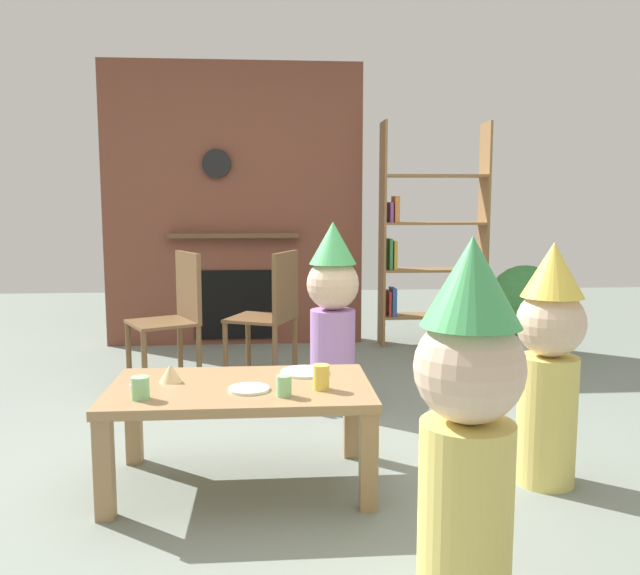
{
  "coord_description": "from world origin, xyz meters",
  "views": [
    {
      "loc": [
        -0.13,
        -3.15,
        1.22
      ],
      "look_at": [
        0.15,
        0.4,
        0.76
      ],
      "focal_mm": 36.94,
      "sensor_mm": 36.0,
      "label": 1
    }
  ],
  "objects_px": {
    "paper_plate_rear": "(249,389)",
    "child_by_the_chairs": "(333,311)",
    "bookshelf": "(426,243)",
    "coffee_table": "(241,400)",
    "paper_cup_near_right": "(321,377)",
    "dining_chair_left": "(176,311)",
    "birthday_cake_slice": "(170,373)",
    "child_with_cone_hat": "(468,425)",
    "dining_chair_middle": "(273,309)",
    "potted_plant_tall": "(525,306)",
    "paper_cup_center": "(140,388)",
    "paper_cup_near_left": "(284,386)",
    "paper_plate_front": "(304,372)",
    "child_in_pink": "(549,358)"
  },
  "relations": [
    {
      "from": "paper_plate_rear",
      "to": "child_by_the_chairs",
      "type": "xyz_separation_m",
      "value": [
        0.46,
        1.13,
        0.14
      ]
    },
    {
      "from": "bookshelf",
      "to": "paper_plate_rear",
      "type": "bearing_deg",
      "value": -116.64
    },
    {
      "from": "coffee_table",
      "to": "paper_cup_near_right",
      "type": "relative_size",
      "value": 10.66
    },
    {
      "from": "paper_plate_rear",
      "to": "dining_chair_left",
      "type": "distance_m",
      "value": 1.77
    },
    {
      "from": "coffee_table",
      "to": "paper_cup_near_right",
      "type": "bearing_deg",
      "value": -15.39
    },
    {
      "from": "paper_plate_rear",
      "to": "birthday_cake_slice",
      "type": "bearing_deg",
      "value": 154.92
    },
    {
      "from": "bookshelf",
      "to": "child_with_cone_hat",
      "type": "bearing_deg",
      "value": -101.8
    },
    {
      "from": "coffee_table",
      "to": "dining_chair_middle",
      "type": "relative_size",
      "value": 1.25
    },
    {
      "from": "potted_plant_tall",
      "to": "paper_plate_rear",
      "type": "bearing_deg",
      "value": -132.95
    },
    {
      "from": "dining_chair_left",
      "to": "potted_plant_tall",
      "type": "relative_size",
      "value": 1.21
    },
    {
      "from": "bookshelf",
      "to": "child_by_the_chairs",
      "type": "bearing_deg",
      "value": -119.28
    },
    {
      "from": "paper_cup_center",
      "to": "paper_cup_near_left",
      "type": "bearing_deg",
      "value": -0.48
    },
    {
      "from": "birthday_cake_slice",
      "to": "dining_chair_left",
      "type": "xyz_separation_m",
      "value": [
        -0.19,
        1.53,
        0.03
      ]
    },
    {
      "from": "birthday_cake_slice",
      "to": "potted_plant_tall",
      "type": "bearing_deg",
      "value": 40.48
    },
    {
      "from": "bookshelf",
      "to": "dining_chair_left",
      "type": "height_order",
      "value": "bookshelf"
    },
    {
      "from": "paper_plate_front",
      "to": "bookshelf",
      "type": "bearing_deg",
      "value": 65.44
    },
    {
      "from": "birthday_cake_slice",
      "to": "potted_plant_tall",
      "type": "relative_size",
      "value": 0.13
    },
    {
      "from": "bookshelf",
      "to": "paper_cup_near_right",
      "type": "distance_m",
      "value": 3.12
    },
    {
      "from": "dining_chair_middle",
      "to": "potted_plant_tall",
      "type": "distance_m",
      "value": 2.02
    },
    {
      "from": "child_by_the_chairs",
      "to": "dining_chair_left",
      "type": "distance_m",
      "value": 1.14
    },
    {
      "from": "paper_cup_center",
      "to": "paper_plate_rear",
      "type": "height_order",
      "value": "paper_cup_center"
    },
    {
      "from": "coffee_table",
      "to": "child_in_pink",
      "type": "xyz_separation_m",
      "value": [
        1.33,
        -0.09,
        0.18
      ]
    },
    {
      "from": "paper_plate_rear",
      "to": "child_in_pink",
      "type": "xyz_separation_m",
      "value": [
        1.29,
        -0.0,
        0.11
      ]
    },
    {
      "from": "child_in_pink",
      "to": "dining_chair_left",
      "type": "distance_m",
      "value": 2.48
    },
    {
      "from": "birthday_cake_slice",
      "to": "paper_cup_center",
      "type": "bearing_deg",
      "value": -107.93
    },
    {
      "from": "dining_chair_left",
      "to": "dining_chair_middle",
      "type": "relative_size",
      "value": 1.0
    },
    {
      "from": "paper_cup_near_left",
      "to": "paper_plate_rear",
      "type": "xyz_separation_m",
      "value": [
        -0.14,
        0.1,
        -0.04
      ]
    },
    {
      "from": "coffee_table",
      "to": "paper_cup_near_left",
      "type": "distance_m",
      "value": 0.28
    },
    {
      "from": "coffee_table",
      "to": "child_with_cone_hat",
      "type": "bearing_deg",
      "value": -55.92
    },
    {
      "from": "bookshelf",
      "to": "coffee_table",
      "type": "distance_m",
      "value": 3.19
    },
    {
      "from": "bookshelf",
      "to": "dining_chair_middle",
      "type": "relative_size",
      "value": 2.11
    },
    {
      "from": "child_by_the_chairs",
      "to": "dining_chair_middle",
      "type": "xyz_separation_m",
      "value": [
        -0.35,
        0.6,
        -0.08
      ]
    },
    {
      "from": "birthday_cake_slice",
      "to": "child_with_cone_hat",
      "type": "xyz_separation_m",
      "value": [
        0.99,
        -1.09,
        0.11
      ]
    },
    {
      "from": "coffee_table",
      "to": "child_with_cone_hat",
      "type": "xyz_separation_m",
      "value": [
        0.68,
        -1.01,
        0.22
      ]
    },
    {
      "from": "dining_chair_middle",
      "to": "dining_chair_left",
      "type": "bearing_deg",
      "value": 26.69
    },
    {
      "from": "coffee_table",
      "to": "dining_chair_left",
      "type": "xyz_separation_m",
      "value": [
        -0.49,
        1.6,
        0.13
      ]
    },
    {
      "from": "paper_cup_center",
      "to": "paper_plate_front",
      "type": "height_order",
      "value": "paper_cup_center"
    },
    {
      "from": "child_with_cone_hat",
      "to": "dining_chair_middle",
      "type": "bearing_deg",
      "value": -22.73
    },
    {
      "from": "paper_cup_center",
      "to": "potted_plant_tall",
      "type": "height_order",
      "value": "potted_plant_tall"
    },
    {
      "from": "paper_plate_front",
      "to": "paper_cup_center",
      "type": "bearing_deg",
      "value": -152.48
    },
    {
      "from": "bookshelf",
      "to": "child_in_pink",
      "type": "relative_size",
      "value": 1.79
    },
    {
      "from": "paper_cup_center",
      "to": "bookshelf",
      "type": "bearing_deg",
      "value": 57.76
    },
    {
      "from": "paper_plate_front",
      "to": "dining_chair_left",
      "type": "bearing_deg",
      "value": 118.69
    },
    {
      "from": "paper_plate_front",
      "to": "dining_chair_middle",
      "type": "distance_m",
      "value": 1.47
    },
    {
      "from": "birthday_cake_slice",
      "to": "dining_chair_middle",
      "type": "height_order",
      "value": "dining_chair_middle"
    },
    {
      "from": "child_in_pink",
      "to": "child_by_the_chairs",
      "type": "xyz_separation_m",
      "value": [
        -0.83,
        1.13,
        0.03
      ]
    },
    {
      "from": "bookshelf",
      "to": "paper_cup_near_left",
      "type": "relative_size",
      "value": 22.35
    },
    {
      "from": "paper_cup_near_right",
      "to": "child_with_cone_hat",
      "type": "xyz_separation_m",
      "value": [
        0.34,
        -0.92,
        0.1
      ]
    },
    {
      "from": "paper_cup_near_left",
      "to": "child_with_cone_hat",
      "type": "relative_size",
      "value": 0.07
    },
    {
      "from": "child_by_the_chairs",
      "to": "child_with_cone_hat",
      "type": "bearing_deg",
      "value": 30.78
    }
  ]
}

